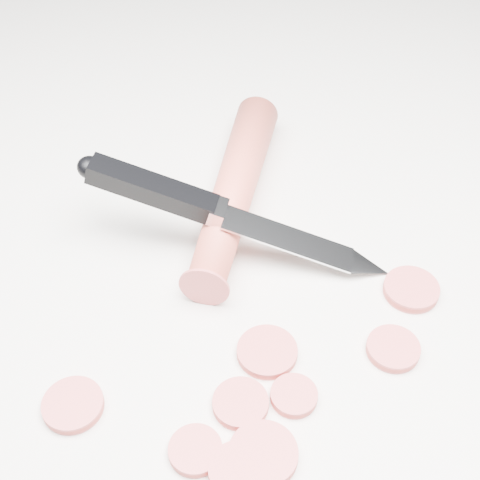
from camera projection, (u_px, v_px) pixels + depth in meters
name	position (u px, v px, depth m)	size (l,w,h in m)	color
ground	(257.00, 317.00, 0.44)	(2.40, 2.40, 0.00)	silver
carrot	(235.00, 189.00, 0.51)	(0.03, 0.03, 0.20)	#CD4436
carrot_slice_0	(195.00, 450.00, 0.38)	(0.03, 0.03, 0.01)	#C14445
carrot_slice_1	(263.00, 454.00, 0.37)	(0.04, 0.04, 0.01)	#C14445
carrot_slice_2	(241.00, 403.00, 0.40)	(0.03, 0.03, 0.01)	#C14445
carrot_slice_3	(393.00, 349.00, 0.42)	(0.03, 0.03, 0.01)	#C14445
carrot_slice_4	(411.00, 289.00, 0.46)	(0.04, 0.04, 0.01)	#C14445
carrot_slice_5	(267.00, 352.00, 0.42)	(0.04, 0.04, 0.01)	#C14445
carrot_slice_6	(294.00, 396.00, 0.40)	(0.03, 0.03, 0.01)	#C14445
carrot_slice_7	(73.00, 405.00, 0.40)	(0.04, 0.04, 0.01)	#C14445
carrot_slice_8	(238.00, 470.00, 0.37)	(0.03, 0.03, 0.01)	#C14445
kitchen_knife	(236.00, 215.00, 0.46)	(0.19, 0.16, 0.07)	silver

